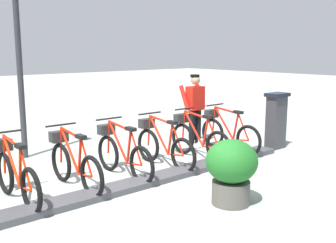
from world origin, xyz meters
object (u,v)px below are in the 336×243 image
object	(u,v)px
bike_docked_3	(122,153)
planter_bush	(231,168)
bike_docked_1	(197,138)
bike_docked_4	(73,163)
bike_docked_0	(227,132)
lamp_post	(17,30)
bike_docked_5	(15,174)
worker_near_rack	(195,106)
payment_kiosk	(276,120)
bike_docked_2	(162,145)

from	to	relation	value
bike_docked_3	planter_bush	world-z (taller)	bike_docked_3
bike_docked_1	bike_docked_4	xyz separation A→B (m)	(0.00, 2.85, 0.00)
bike_docked_0	bike_docked_1	distance (m)	0.95
bike_docked_4	lamp_post	size ratio (longest dim) A/B	0.43
lamp_post	bike_docked_3	bearing A→B (deg)	-160.86
bike_docked_5	lamp_post	xyz separation A→B (m)	(2.39, -1.07, 2.20)
bike_docked_4	lamp_post	bearing A→B (deg)	-2.86
bike_docked_5	worker_near_rack	world-z (taller)	worker_near_rack
worker_near_rack	planter_bush	xyz separation A→B (m)	(-3.15, 2.34, -0.37)
bike_docked_4	worker_near_rack	distance (m)	3.92
bike_docked_1	worker_near_rack	xyz separation A→B (m)	(1.01, -0.91, 0.48)
bike_docked_3	bike_docked_4	size ratio (longest dim) A/B	1.00
bike_docked_4	lamp_post	world-z (taller)	lamp_post
payment_kiosk	bike_docked_2	distance (m)	2.97
bike_docked_3	lamp_post	distance (m)	3.35
bike_docked_2	bike_docked_3	distance (m)	0.95
lamp_post	planter_bush	world-z (taller)	lamp_post
bike_docked_0	worker_near_rack	bearing A→B (deg)	1.95
bike_docked_1	bike_docked_5	xyz separation A→B (m)	(0.00, 3.80, 0.00)
bike_docked_1	planter_bush	size ratio (longest dim) A/B	1.77
bike_docked_4	bike_docked_5	xyz separation A→B (m)	(0.00, 0.95, 0.00)
bike_docked_1	planter_bush	bearing A→B (deg)	146.34
bike_docked_1	worker_near_rack	world-z (taller)	worker_near_rack
bike_docked_0	worker_near_rack	size ratio (longest dim) A/B	1.04
planter_bush	lamp_post	bearing A→B (deg)	16.01
bike_docked_2	bike_docked_5	world-z (taller)	same
payment_kiosk	bike_docked_3	size ratio (longest dim) A/B	0.74
bike_docked_2	bike_docked_3	xyz separation A→B (m)	(0.00, 0.95, 0.00)
bike_docked_4	bike_docked_5	world-z (taller)	same
bike_docked_1	lamp_post	size ratio (longest dim) A/B	0.43
bike_docked_5	lamp_post	distance (m)	3.42
bike_docked_3	worker_near_rack	size ratio (longest dim) A/B	1.04
bike_docked_2	worker_near_rack	world-z (taller)	worker_near_rack
bike_docked_5	planter_bush	distance (m)	3.20
bike_docked_0	bike_docked_2	world-z (taller)	same
worker_near_rack	bike_docked_2	bearing A→B (deg)	118.49
bike_docked_5	planter_bush	xyz separation A→B (m)	(-2.14, -2.37, 0.11)
payment_kiosk	bike_docked_2	bearing A→B (deg)	78.86
worker_near_rack	lamp_post	size ratio (longest dim) A/B	0.41
payment_kiosk	bike_docked_1	xyz separation A→B (m)	(0.57, 1.96, -0.24)
payment_kiosk	worker_near_rack	bearing A→B (deg)	33.35
worker_near_rack	lamp_post	distance (m)	4.25
bike_docked_1	bike_docked_3	size ratio (longest dim) A/B	1.00
bike_docked_1	bike_docked_5	bearing A→B (deg)	90.00
payment_kiosk	lamp_post	world-z (taller)	lamp_post
bike_docked_0	bike_docked_5	size ratio (longest dim) A/B	1.00
bike_docked_4	bike_docked_2	bearing A→B (deg)	-90.00
worker_near_rack	bike_docked_5	bearing A→B (deg)	102.12
bike_docked_5	worker_near_rack	bearing A→B (deg)	-77.88
bike_docked_1	bike_docked_4	bearing A→B (deg)	90.00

